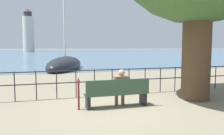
% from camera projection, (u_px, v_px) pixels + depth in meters
% --- Properties ---
extents(ground_plane, '(1000.00, 1000.00, 0.00)m').
position_uv_depth(ground_plane, '(116.00, 106.00, 6.98)').
color(ground_plane, '#7A705B').
extents(harbor_water, '(600.00, 300.00, 0.01)m').
position_uv_depth(harbor_water, '(49.00, 51.00, 159.43)').
color(harbor_water, slate).
rests_on(harbor_water, ground_plane).
extents(park_bench, '(2.05, 0.45, 0.90)m').
position_uv_depth(park_bench, '(117.00, 93.00, 6.88)').
color(park_bench, '#334C38').
rests_on(park_bench, ground_plane).
extents(seated_person_left, '(0.48, 0.35, 1.19)m').
position_uv_depth(seated_person_left, '(121.00, 86.00, 6.98)').
color(seated_person_left, brown).
rests_on(seated_person_left, ground_plane).
extents(promenade_railing, '(13.55, 0.04, 1.05)m').
position_uv_depth(promenade_railing, '(103.00, 78.00, 8.50)').
color(promenade_railing, black).
rests_on(promenade_railing, ground_plane).
extents(closed_umbrella, '(0.09, 0.09, 0.99)m').
position_uv_depth(closed_umbrella, '(79.00, 92.00, 6.56)').
color(closed_umbrella, maroon).
rests_on(closed_umbrella, ground_plane).
extents(sailboat_2, '(4.73, 8.28, 11.28)m').
position_uv_depth(sailboat_2, '(65.00, 65.00, 19.32)').
color(sailboat_2, black).
rests_on(sailboat_2, ground_plane).
extents(harbor_lighthouse, '(5.13, 5.13, 20.40)m').
position_uv_depth(harbor_lighthouse, '(28.00, 32.00, 104.47)').
color(harbor_lighthouse, beige).
rests_on(harbor_lighthouse, ground_plane).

